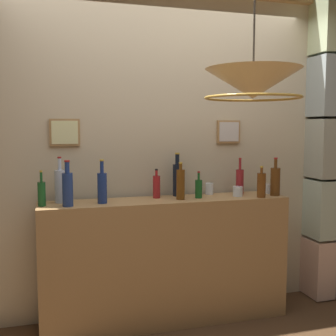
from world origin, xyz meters
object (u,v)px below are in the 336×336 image
(liquor_bottle_gin, at_px, (102,187))
(liquor_bottle_port, at_px, (199,188))
(liquor_bottle_scotch, at_px, (68,188))
(liquor_bottle_tequila, at_px, (261,185))
(liquor_bottle_whiskey, at_px, (240,181))
(liquor_bottle_bourbon, at_px, (181,184))
(liquor_bottle_rye, at_px, (60,186))
(liquor_bottle_mezcal, at_px, (275,181))
(liquor_bottle_sherry, at_px, (177,179))
(glass_tumbler_shot, at_px, (238,191))
(pendant_lamp, at_px, (253,85))
(glass_tumbler_highball, at_px, (209,189))
(liquor_bottle_rum, at_px, (42,193))
(glass_tumbler_rocks, at_px, (269,189))
(liquor_bottle_amaro, at_px, (156,186))

(liquor_bottle_gin, distance_m, liquor_bottle_port, 0.77)
(liquor_bottle_port, relative_size, liquor_bottle_scotch, 0.65)
(liquor_bottle_tequila, bearing_deg, liquor_bottle_whiskey, 116.18)
(liquor_bottle_bourbon, bearing_deg, liquor_bottle_gin, 179.71)
(liquor_bottle_rye, xyz_separation_m, liquor_bottle_whiskey, (1.46, -0.01, -0.02))
(liquor_bottle_mezcal, xyz_separation_m, liquor_bottle_scotch, (-1.66, -0.01, 0.01))
(liquor_bottle_gin, height_order, liquor_bottle_whiskey, liquor_bottle_gin)
(liquor_bottle_bourbon, xyz_separation_m, liquor_bottle_sherry, (0.02, 0.16, 0.02))
(liquor_bottle_scotch, xyz_separation_m, glass_tumbler_shot, (1.35, 0.06, -0.09))
(liquor_bottle_rye, relative_size, pendant_lamp, 0.54)
(liquor_bottle_rye, relative_size, liquor_bottle_port, 1.61)
(pendant_lamp, bearing_deg, glass_tumbler_highball, 85.31)
(pendant_lamp, bearing_deg, liquor_bottle_whiskey, 68.75)
(liquor_bottle_scotch, height_order, pendant_lamp, pendant_lamp)
(liquor_bottle_tequila, bearing_deg, liquor_bottle_scotch, 178.50)
(liquor_bottle_gin, height_order, pendant_lamp, pendant_lamp)
(liquor_bottle_scotch, relative_size, glass_tumbler_shot, 4.09)
(liquor_bottle_rum, bearing_deg, liquor_bottle_scotch, -19.28)
(liquor_bottle_gin, bearing_deg, liquor_bottle_tequila, -4.27)
(glass_tumbler_rocks, height_order, pendant_lamp, pendant_lamp)
(liquor_bottle_gin, relative_size, liquor_bottle_tequila, 1.29)
(liquor_bottle_port, relative_size, pendant_lamp, 0.34)
(liquor_bottle_port, bearing_deg, glass_tumbler_highball, 44.00)
(liquor_bottle_bourbon, height_order, liquor_bottle_sherry, liquor_bottle_sherry)
(glass_tumbler_shot, height_order, pendant_lamp, pendant_lamp)
(liquor_bottle_bourbon, distance_m, glass_tumbler_highball, 0.35)
(liquor_bottle_gin, relative_size, liquor_bottle_port, 1.52)
(liquor_bottle_whiskey, bearing_deg, liquor_bottle_sherry, 173.50)
(liquor_bottle_amaro, bearing_deg, glass_tumbler_rocks, -2.62)
(liquor_bottle_rye, relative_size, liquor_bottle_whiskey, 1.12)
(liquor_bottle_sherry, xyz_separation_m, glass_tumbler_shot, (0.47, -0.15, -0.10))
(glass_tumbler_rocks, bearing_deg, liquor_bottle_rum, -178.19)
(liquor_bottle_tequila, distance_m, glass_tumbler_rocks, 0.23)
(liquor_bottle_rum, distance_m, liquor_bottle_scotch, 0.19)
(liquor_bottle_gin, xyz_separation_m, pendant_lamp, (0.84, -0.72, 0.70))
(liquor_bottle_tequila, xyz_separation_m, glass_tumbler_rocks, (0.16, 0.16, -0.06))
(liquor_bottle_sherry, relative_size, pendant_lamp, 0.56)
(liquor_bottle_amaro, relative_size, liquor_bottle_rye, 0.68)
(liquor_bottle_tequila, xyz_separation_m, liquor_bottle_scotch, (-1.50, 0.04, 0.03))
(liquor_bottle_port, height_order, liquor_bottle_rum, liquor_bottle_rum)
(liquor_bottle_rum, xyz_separation_m, liquor_bottle_scotch, (0.18, -0.06, 0.04))
(liquor_bottle_sherry, bearing_deg, glass_tumbler_shot, -18.20)
(liquor_bottle_port, distance_m, glass_tumbler_rocks, 0.65)
(liquor_bottle_sherry, xyz_separation_m, pendant_lamp, (0.21, -0.88, 0.68))
(glass_tumbler_rocks, bearing_deg, liquor_bottle_sherry, 173.13)
(liquor_bottle_tequila, xyz_separation_m, liquor_bottle_rum, (-1.68, 0.10, -0.01))
(liquor_bottle_amaro, distance_m, glass_tumbler_shot, 0.66)
(liquor_bottle_amaro, relative_size, liquor_bottle_rum, 0.91)
(liquor_bottle_rye, distance_m, liquor_bottle_rum, 0.17)
(liquor_bottle_bourbon, relative_size, liquor_bottle_sherry, 0.82)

